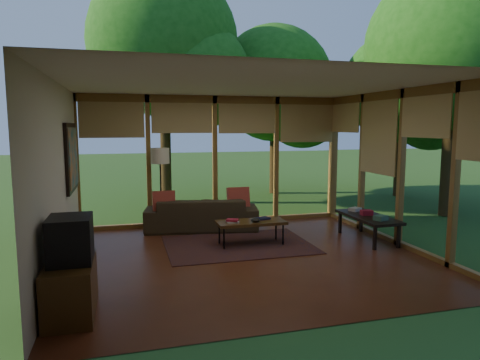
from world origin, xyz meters
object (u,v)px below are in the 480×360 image
object	(u,v)px
sofa	(202,214)
television	(70,239)
media_cabinet	(71,288)
coffee_table	(251,223)
floor_lamp	(160,161)
side_console	(368,218)

from	to	relation	value
sofa	television	bearing A→B (deg)	69.61
sofa	television	xyz separation A→B (m)	(-2.06, -3.48, 0.53)
media_cabinet	coffee_table	distance (m)	3.47
television	coffee_table	size ratio (longest dim) A/B	0.46
media_cabinet	floor_lamp	bearing A→B (deg)	70.01
sofa	floor_lamp	size ratio (longest dim) A/B	1.35
media_cabinet	floor_lamp	xyz separation A→B (m)	(1.29, 3.55, 1.11)
television	floor_lamp	distance (m)	3.81
sofa	television	size ratio (longest dim) A/B	4.04
sofa	floor_lamp	bearing A→B (deg)	5.19
television	sofa	bearing A→B (deg)	59.29
television	side_console	xyz separation A→B (m)	(4.85, 1.89, -0.44)
media_cabinet	side_console	bearing A→B (deg)	21.25
television	coffee_table	bearing A→B (deg)	38.51
coffee_table	floor_lamp	bearing A→B (deg)	135.77
media_cabinet	television	distance (m)	0.55
television	coffee_table	distance (m)	3.49
sofa	television	distance (m)	4.08
television	side_console	size ratio (longest dim) A/B	0.39
media_cabinet	television	bearing A→B (deg)	0.00
media_cabinet	side_console	size ratio (longest dim) A/B	0.71
floor_lamp	media_cabinet	bearing A→B (deg)	-109.99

